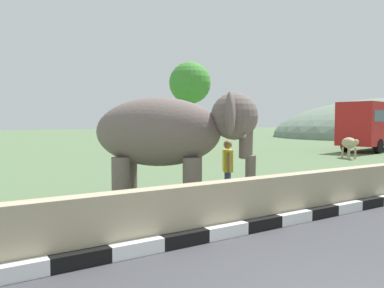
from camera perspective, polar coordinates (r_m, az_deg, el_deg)
striped_curb at (r=6.58m, az=-4.50°, el=-14.56°), size 16.20×0.20×0.24m
barrier_parapet at (r=8.05m, az=9.49°, el=-8.48°), size 28.00×0.36×1.00m
elephant at (r=9.50m, az=-2.80°, el=1.57°), size 3.94×3.62×2.86m
person_handler at (r=10.25m, az=5.32°, el=-3.50°), size 0.42×0.60×1.66m
bus_red at (r=31.71m, az=25.79°, el=2.86°), size 8.76×4.05×3.50m
cow_mid at (r=24.41m, az=22.33°, el=0.07°), size 1.34×1.83×1.23m
tree_distant at (r=25.31m, az=-0.30°, el=8.91°), size 2.72×2.72×6.04m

